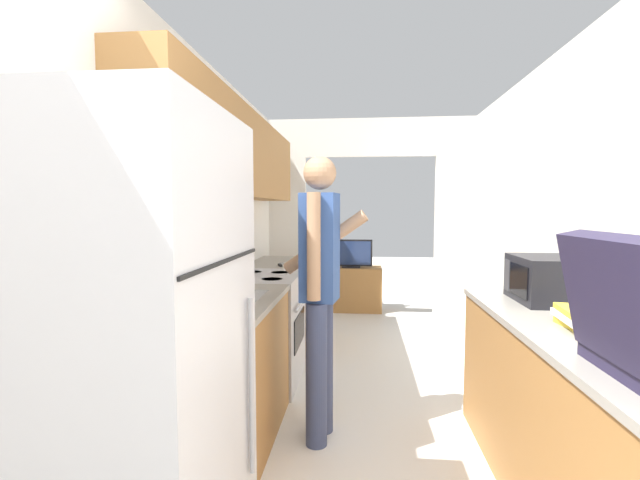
{
  "coord_description": "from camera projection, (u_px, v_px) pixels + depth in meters",
  "views": [
    {
      "loc": [
        -0.1,
        -0.69,
        1.43
      ],
      "look_at": [
        -0.46,
        3.02,
        1.16
      ],
      "focal_mm": 24.0,
      "sensor_mm": 36.0,
      "label": 1
    }
  ],
  "objects": [
    {
      "name": "counter_left",
      "position": [
        256.0,
        334.0,
        3.37
      ],
      "size": [
        0.62,
        3.09,
        0.89
      ],
      "color": "#9E6B38",
      "rests_on": "ground_plane"
    },
    {
      "name": "wall_left",
      "position": [
        194.0,
        202.0,
        2.77
      ],
      "size": [
        0.38,
        6.87,
        2.5
      ],
      "color": "white",
      "rests_on": "ground_plane"
    },
    {
      "name": "wall_right",
      "position": [
        626.0,
        245.0,
        2.19
      ],
      "size": [
        0.06,
        6.87,
        2.5
      ],
      "color": "white",
      "rests_on": "ground_plane"
    },
    {
      "name": "person",
      "position": [
        320.0,
        288.0,
        2.61
      ],
      "size": [
        0.56,
        0.41,
        1.75
      ],
      "rotation": [
        0.0,
        0.0,
        1.43
      ],
      "color": "#384266",
      "rests_on": "ground_plane"
    },
    {
      "name": "microwave",
      "position": [
        550.0,
        279.0,
        2.5
      ],
      "size": [
        0.39,
        0.45,
        0.27
      ],
      "color": "black",
      "rests_on": "counter_right"
    },
    {
      "name": "range_oven",
      "position": [
        262.0,
        327.0,
        3.54
      ],
      "size": [
        0.66,
        0.79,
        1.03
      ],
      "color": "#B7B7BC",
      "rests_on": "ground_plane"
    },
    {
      "name": "refrigerator",
      "position": [
        130.0,
        372.0,
        1.46
      ],
      "size": [
        0.71,
        0.77,
        1.76
      ],
      "color": "#B7B7BC",
      "rests_on": "ground_plane"
    },
    {
      "name": "television",
      "position": [
        351.0,
        254.0,
        5.95
      ],
      "size": [
        0.58,
        0.16,
        0.39
      ],
      "color": "black",
      "rests_on": "tv_cabinet"
    },
    {
      "name": "tv_cabinet",
      "position": [
        351.0,
        289.0,
        6.03
      ],
      "size": [
        0.85,
        0.42,
        0.61
      ],
      "color": "#9E6B38",
      "rests_on": "ground_plane"
    },
    {
      "name": "knife",
      "position": [
        281.0,
        265.0,
        4.11
      ],
      "size": [
        0.1,
        0.3,
        0.02
      ],
      "rotation": [
        0.0,
        0.0,
        0.39
      ],
      "color": "#B7B7BC",
      "rests_on": "counter_left"
    },
    {
      "name": "book_stack",
      "position": [
        588.0,
        319.0,
        1.94
      ],
      "size": [
        0.26,
        0.31,
        0.09
      ],
      "color": "gold",
      "rests_on": "counter_right"
    },
    {
      "name": "counter_right",
      "position": [
        587.0,
        429.0,
        1.92
      ],
      "size": [
        0.62,
        2.05,
        0.89
      ],
      "color": "#9E6B38",
      "rests_on": "ground_plane"
    },
    {
      "name": "wall_far_with_doorway",
      "position": [
        369.0,
        209.0,
        5.13
      ],
      "size": [
        2.84,
        0.06,
        2.5
      ],
      "color": "white",
      "rests_on": "ground_plane"
    }
  ]
}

